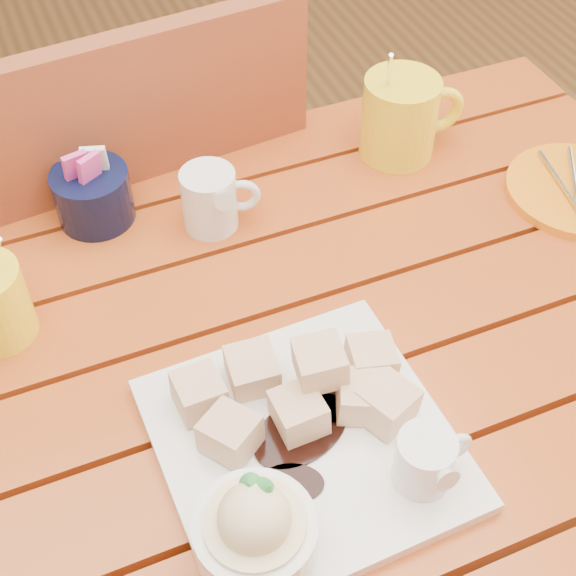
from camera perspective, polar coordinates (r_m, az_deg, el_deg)
name	(u,v)px	position (r m, az deg, el deg)	size (l,w,h in m)	color
table	(266,414)	(0.95, -1.61, -8.93)	(1.20, 0.79, 0.75)	#A04414
dessert_plate	(298,455)	(0.76, 0.75, -11.81)	(0.28, 0.28, 0.11)	white
coffee_mug_right	(402,116)	(1.09, 8.09, 12.03)	(0.14, 0.10, 0.17)	yellow
cream_pitcher	(211,198)	(0.98, -5.48, 6.39)	(0.10, 0.08, 0.08)	white
sugar_caddy	(93,194)	(1.02, -13.71, 6.48)	(0.10, 0.10, 0.10)	black
chair_far	(143,234)	(1.33, -10.24, 3.83)	(0.49, 0.49, 0.95)	brown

